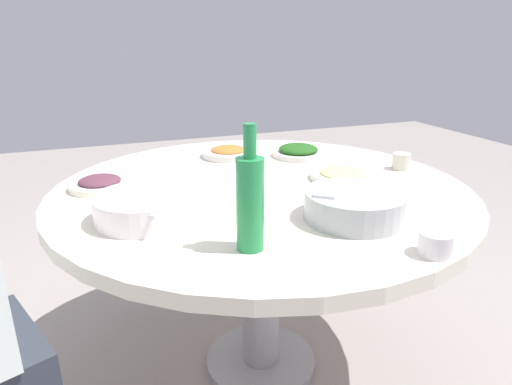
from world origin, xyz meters
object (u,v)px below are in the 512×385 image
dish_eggplant (100,183)px  green_bottle (250,201)px  dish_greens (298,151)px  dish_tofu_braise (229,152)px  soup_bowl (144,208)px  dish_noodles (342,175)px  tea_cup_near (401,161)px  tea_cup_far (436,244)px  rice_bowl (354,205)px  round_dining_table (261,214)px

dish_eggplant → green_bottle: 0.67m
dish_greens → dish_tofu_braise: size_ratio=0.97×
dish_tofu_braise → green_bottle: bearing=-103.9°
soup_bowl → dish_noodles: size_ratio=1.34×
tea_cup_near → tea_cup_far: (-0.37, -0.60, -0.00)m
soup_bowl → green_bottle: size_ratio=0.99×
rice_bowl → green_bottle: bearing=-168.0°
dish_noodles → green_bottle: (-0.48, -0.39, 0.10)m
dish_eggplant → tea_cup_far: tea_cup_far is taller
green_bottle → tea_cup_near: size_ratio=4.51×
soup_bowl → tea_cup_far: size_ratio=3.75×
dish_greens → tea_cup_far: 0.90m
dish_eggplant → rice_bowl: bearing=-39.1°
round_dining_table → dish_noodles: size_ratio=6.27×
rice_bowl → dish_eggplant: rice_bowl is taller
dish_tofu_braise → green_bottle: (-0.20, -0.82, 0.10)m
dish_greens → soup_bowl: bearing=-146.1°
green_bottle → round_dining_table: bearing=65.5°
green_bottle → tea_cup_near: 0.86m
dish_tofu_braise → dish_greens: bearing=-20.0°
tea_cup_far → green_bottle: bearing=155.0°
dish_noodles → soup_bowl: bearing=-169.9°
round_dining_table → dish_eggplant: (-0.50, 0.16, 0.12)m
round_dining_table → rice_bowl: (0.13, -0.36, 0.14)m
dish_noodles → green_bottle: green_bottle is taller
round_dining_table → green_bottle: bearing=-114.5°
soup_bowl → dish_tofu_braise: bearing=53.5°
green_bottle → dish_eggplant: bearing=117.9°
tea_cup_far → dish_eggplant: bearing=132.2°
soup_bowl → tea_cup_near: (0.95, 0.15, -0.00)m
dish_greens → dish_noodles: size_ratio=0.97×
dish_tofu_braise → tea_cup_near: (0.54, -0.40, 0.01)m
round_dining_table → tea_cup_near: bearing=-0.7°
green_bottle → soup_bowl: bearing=128.0°
rice_bowl → dish_tofu_braise: bearing=99.0°
soup_bowl → green_bottle: (0.21, -0.26, 0.09)m
round_dining_table → tea_cup_far: tea_cup_far is taller
round_dining_table → tea_cup_far: (0.19, -0.60, 0.13)m
soup_bowl → dish_eggplant: soup_bowl is taller
dish_tofu_braise → green_bottle: green_bottle is taller
dish_greens → green_bottle: 0.87m
round_dining_table → dish_noodles: bearing=-8.0°
dish_tofu_braise → green_bottle: size_ratio=0.74×
dish_greens → tea_cup_far: size_ratio=2.71×
soup_bowl → dish_greens: bearing=33.9°
soup_bowl → dish_noodles: bearing=10.1°
dish_eggplant → green_bottle: green_bottle is taller
soup_bowl → rice_bowl: bearing=-20.4°
dish_greens → tea_cup_far: tea_cup_far is taller
dish_tofu_braise → round_dining_table: bearing=-91.4°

